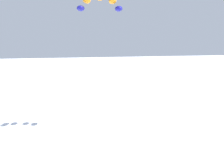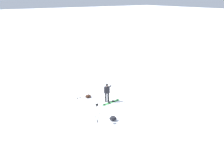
{
  "view_description": "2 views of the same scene",
  "coord_description": "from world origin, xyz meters",
  "views": [
    {
      "loc": [
        7.26,
        -2.94,
        8.36
      ],
      "look_at": [
        -5.29,
        1.05,
        6.04
      ],
      "focal_mm": 34.84,
      "sensor_mm": 36.0,
      "label": 1
    },
    {
      "loc": [
        -12.18,
        7.68,
        8.15
      ],
      "look_at": [
        -2.24,
        0.66,
        2.92
      ],
      "focal_mm": 32.82,
      "sensor_mm": 36.0,
      "label": 2
    }
  ],
  "objects": [
    {
      "name": "traction_kite",
      "position": [
        -10.93,
        1.79,
        11.81
      ],
      "size": [
        1.84,
        3.9,
        1.29
      ],
      "color": "navy"
    }
  ]
}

